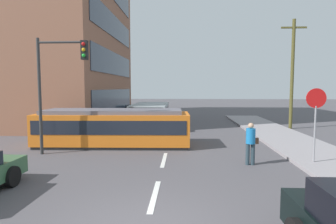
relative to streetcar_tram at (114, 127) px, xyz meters
name	(u,v)px	position (x,y,z in m)	size (l,w,h in m)	color
ground_plane	(169,142)	(2.85, 1.15, -0.98)	(120.00, 120.00, 0.00)	#4F4C51
sidewalk_curb_right	(330,160)	(9.65, -2.85, -0.91)	(3.20, 36.00, 0.14)	gray
lane_stripe_1	(155,195)	(2.85, -6.85, -0.98)	(0.16, 2.40, 0.01)	silver
lane_stripe_2	(164,160)	(2.85, -2.85, -0.98)	(0.16, 2.40, 0.01)	silver
lane_stripe_3	(172,129)	(2.85, 6.00, -0.98)	(0.16, 2.40, 0.01)	silver
lane_stripe_4	(175,120)	(2.85, 12.00, -0.98)	(0.16, 2.40, 0.01)	silver
streetcar_tram	(114,127)	(0.00, 0.00, 0.00)	(7.94, 2.81, 1.91)	orange
city_bus	(150,114)	(1.17, 6.73, 0.06)	(2.58, 5.83, 1.81)	#B0BCBE
pedestrian_crossing	(251,141)	(6.30, -3.43, -0.04)	(0.51, 0.36, 1.67)	#2A3B44
parked_sedan_mid	(86,124)	(-2.87, 3.96, -0.36)	(1.98, 4.47, 1.19)	#1D4691
parked_sedan_far	(118,115)	(-2.00, 9.77, -0.36)	(2.07, 4.55, 1.19)	silver
parked_sedan_furthest	(130,110)	(-2.12, 15.87, -0.36)	(2.03, 4.55, 1.19)	black
stop_sign	(316,110)	(8.76, -3.38, 1.21)	(0.76, 0.07, 2.88)	gray
traffic_light_mast	(58,75)	(-1.97, -2.09, 2.65)	(2.32, 0.33, 5.25)	#333333
utility_pole_mid	(292,72)	(11.59, 6.76, 3.18)	(1.80, 0.24, 7.96)	brown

